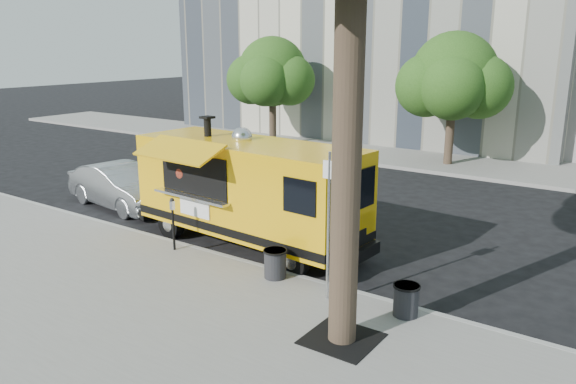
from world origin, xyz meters
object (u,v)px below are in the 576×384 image
(food_truck, at_px, (247,189))
(trash_bin_left, at_px, (275,263))
(parking_meter, at_px, (173,218))
(sign_post, at_px, (329,218))
(sedan, at_px, (121,186))
(far_tree_a, at_px, (272,72))
(trash_bin_right, at_px, (406,299))
(far_tree_b, at_px, (454,76))

(food_truck, bearing_deg, trash_bin_left, -33.75)
(parking_meter, bearing_deg, trash_bin_left, 0.93)
(sign_post, bearing_deg, parking_meter, 177.48)
(sign_post, height_order, sedan, sign_post)
(far_tree_a, bearing_deg, sign_post, -50.17)
(sign_post, bearing_deg, food_truck, 152.71)
(trash_bin_right, bearing_deg, trash_bin_left, 179.31)
(sign_post, relative_size, parking_meter, 2.25)
(far_tree_a, height_order, far_tree_b, far_tree_b)
(food_truck, bearing_deg, trash_bin_right, -13.48)
(far_tree_a, distance_m, parking_meter, 15.59)
(far_tree_b, relative_size, food_truck, 0.82)
(far_tree_a, xyz_separation_m, sedan, (2.47, -11.59, -3.08))
(parking_meter, distance_m, sedan, 4.98)
(parking_meter, relative_size, food_truck, 0.20)
(far_tree_b, relative_size, sedan, 1.30)
(sign_post, distance_m, food_truck, 3.94)
(far_tree_a, distance_m, sign_post, 18.14)
(trash_bin_left, height_order, trash_bin_right, trash_bin_left)
(food_truck, xyz_separation_m, trash_bin_left, (2.01, -1.55, -1.04))
(sedan, relative_size, trash_bin_left, 6.65)
(food_truck, relative_size, trash_bin_left, 10.58)
(trash_bin_right, bearing_deg, parking_meter, -179.88)
(parking_meter, bearing_deg, far_tree_a, 117.15)
(far_tree_a, relative_size, sign_post, 1.79)
(far_tree_b, xyz_separation_m, trash_bin_right, (4.14, -14.04, -3.36))
(trash_bin_left, bearing_deg, food_truck, 142.39)
(sign_post, bearing_deg, sedan, 166.04)
(sign_post, relative_size, trash_bin_left, 4.73)
(food_truck, height_order, trash_bin_right, food_truck)
(trash_bin_left, xyz_separation_m, trash_bin_right, (3.07, -0.04, -0.01))
(food_truck, distance_m, trash_bin_left, 2.74)
(parking_meter, bearing_deg, sedan, 155.58)
(far_tree_b, relative_size, sign_post, 1.83)
(trash_bin_left, bearing_deg, far_tree_b, 94.39)
(trash_bin_right, bearing_deg, sign_post, -172.39)
(far_tree_b, height_order, food_truck, far_tree_b)
(parking_meter, relative_size, trash_bin_right, 2.17)
(food_truck, height_order, trash_bin_left, food_truck)
(far_tree_a, relative_size, sedan, 1.27)
(sedan, xyz_separation_m, trash_bin_right, (10.67, -2.04, -0.22))
(far_tree_a, distance_m, food_truck, 14.67)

